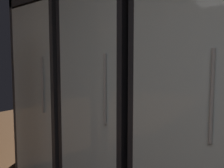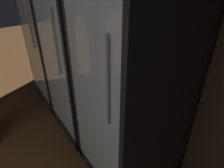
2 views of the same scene
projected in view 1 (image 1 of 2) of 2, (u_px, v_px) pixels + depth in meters
name	position (u px, v px, depth m)	size (l,w,h in m)	color
cooler_far_left	(60.00, 93.00, 2.20)	(0.63, 0.66, 1.91)	#2B2B30
cooler_left	(111.00, 97.00, 1.83)	(0.63, 0.66, 1.91)	black
cooler_center	(189.00, 104.00, 1.46)	(0.63, 0.66, 1.91)	black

